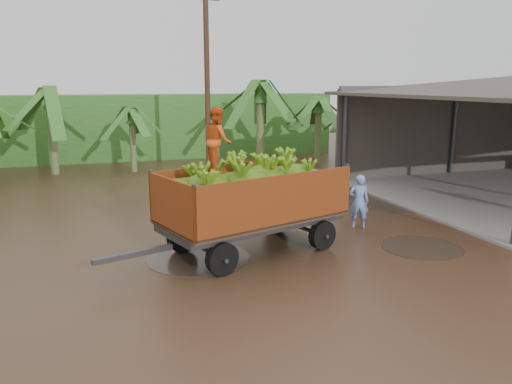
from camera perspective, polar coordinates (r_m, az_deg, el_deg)
ground at (r=14.97m, az=2.30°, el=-4.06°), size 100.00×100.00×0.00m
hedge_north at (r=29.69m, az=-12.49°, el=7.36°), size 22.00×3.00×3.60m
banana_trailer at (r=12.55m, az=-0.48°, el=-0.68°), size 6.46×3.49×3.69m
man_blue at (r=15.05m, az=11.67°, el=-1.05°), size 0.69×0.58×1.61m
utility_pole at (r=22.39m, az=-5.60°, el=12.26°), size 1.20×0.24×8.32m
banana_plants at (r=19.38m, az=-20.01°, el=4.78°), size 24.13×21.40×4.45m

